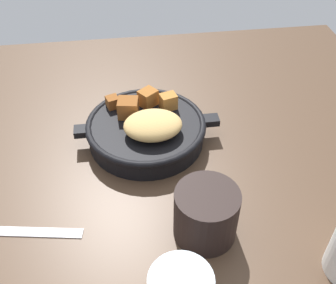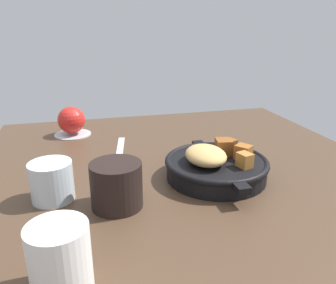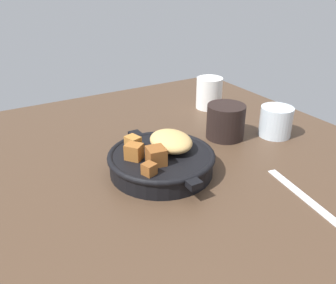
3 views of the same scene
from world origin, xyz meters
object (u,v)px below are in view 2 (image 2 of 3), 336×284
white_creamer_pitcher (60,259)px  coffee_mug_dark (116,185)px  cast_iron_skillet (216,166)px  red_apple (71,120)px  water_glass_short (52,181)px  butter_knife (120,150)px

white_creamer_pitcher → coffee_mug_dark: bearing=-25.2°
cast_iron_skillet → white_creamer_pitcher: (-23.85, 29.01, 1.54)cm
red_apple → white_creamer_pitcher: white_creamer_pitcher is taller
water_glass_short → red_apple: bearing=-4.6°
cast_iron_skillet → coffee_mug_dark: (-5.96, 20.61, 1.19)cm
cast_iron_skillet → white_creamer_pitcher: 37.59cm
red_apple → butter_knife: 19.84cm
red_apple → cast_iron_skillet: bearing=-141.8°
water_glass_short → coffee_mug_dark: 12.07cm
cast_iron_skillet → butter_knife: (20.59, 17.10, -2.62)cm
cast_iron_skillet → coffee_mug_dark: coffee_mug_dark is taller
water_glass_short → white_creamer_pitcher: bearing=-173.9°
red_apple → coffee_mug_dark: red_apple is taller
red_apple → butter_knife: bearing=-143.9°
red_apple → water_glass_short: bearing=175.4°
red_apple → coffee_mug_dark: size_ratio=0.85×
coffee_mug_dark → water_glass_short: bearing=64.3°
red_apple → butter_knife: red_apple is taller
red_apple → white_creamer_pitcher: 60.12cm
butter_knife → coffee_mug_dark: size_ratio=2.14×
red_apple → water_glass_short: size_ratio=0.99×
white_creamer_pitcher → water_glass_short: bearing=6.1°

